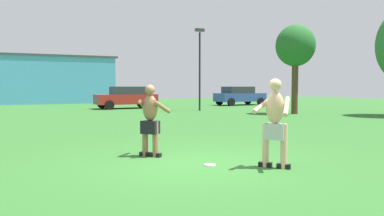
{
  "coord_description": "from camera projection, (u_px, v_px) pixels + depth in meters",
  "views": [
    {
      "loc": [
        -3.24,
        -6.95,
        1.57
      ],
      "look_at": [
        0.34,
        0.83,
        1.09
      ],
      "focal_mm": 35.39,
      "sensor_mm": 36.0,
      "label": 1
    }
  ],
  "objects": [
    {
      "name": "frisbee",
      "position": [
        210.0,
        165.0,
        7.52
      ],
      "size": [
        0.24,
        0.24,
        0.03
      ],
      "primitive_type": "cylinder",
      "color": "white",
      "rests_on": "ground_plane"
    },
    {
      "name": "car_blue_mid_lot",
      "position": [
        239.0,
        95.0,
        32.24
      ],
      "size": [
        4.41,
        2.25,
        1.58
      ],
      "color": "#2D478C",
      "rests_on": "ground_plane"
    },
    {
      "name": "car_red_near_post",
      "position": [
        127.0,
        97.0,
        27.3
      ],
      "size": [
        4.43,
        2.3,
        1.58
      ],
      "color": "maroon",
      "rests_on": "ground_plane"
    },
    {
      "name": "player_in_black",
      "position": [
        150.0,
        119.0,
        8.47
      ],
      "size": [
        0.75,
        0.78,
        1.62
      ],
      "color": "black",
      "rests_on": "ground_plane"
    },
    {
      "name": "lamp_post",
      "position": [
        200.0,
        60.0,
        24.57
      ],
      "size": [
        0.6,
        0.24,
        5.34
      ],
      "color": "black",
      "rests_on": "ground_plane"
    },
    {
      "name": "player_near",
      "position": [
        275.0,
        121.0,
        7.27
      ],
      "size": [
        0.81,
        0.76,
        1.73
      ],
      "color": "black",
      "rests_on": "ground_plane"
    },
    {
      "name": "ground_plane",
      "position": [
        194.0,
        163.0,
        7.75
      ],
      "size": [
        80.0,
        80.0,
        0.0
      ],
      "primitive_type": "plane",
      "color": "#2D6628"
    },
    {
      "name": "tree_right_field",
      "position": [
        295.0,
        47.0,
        21.62
      ],
      "size": [
        2.25,
        2.25,
        5.11
      ],
      "color": "#4C3823",
      "rests_on": "ground_plane"
    },
    {
      "name": "outbuilding_behind_lot",
      "position": [
        47.0,
        80.0,
        35.61
      ],
      "size": [
        12.6,
        4.29,
        4.48
      ],
      "color": "#4C9ED1",
      "rests_on": "ground_plane"
    }
  ]
}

